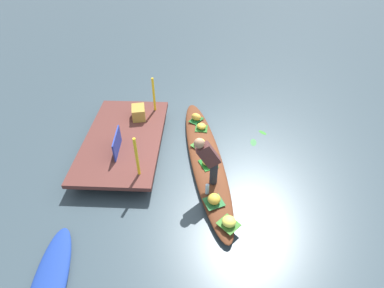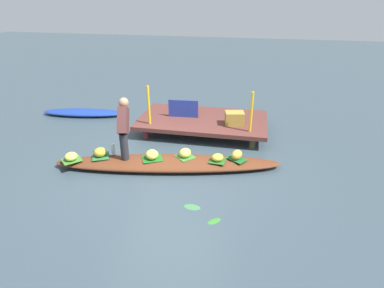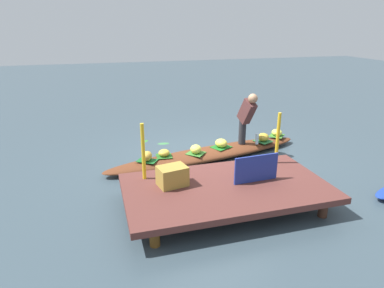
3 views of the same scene
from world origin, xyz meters
name	(u,v)px [view 3 (image 3 of 3)]	position (x,y,z in m)	size (l,w,h in m)	color
canal_water	(208,158)	(0.00, 0.00, 0.00)	(40.00, 40.00, 0.00)	#36464F
dock_platform	(226,188)	(0.38, 1.98, 0.30)	(3.20, 1.80, 0.36)	brown
vendor_boat	(208,154)	(0.00, 0.00, 0.10)	(4.59, 0.72, 0.20)	#5D2F1A
leaf_mat_0	(147,161)	(1.37, 0.27, 0.21)	(0.38, 0.25, 0.01)	#195D24
banana_bunch_0	(147,156)	(1.37, 0.27, 0.30)	(0.27, 0.19, 0.19)	gold
leaf_mat_1	(196,153)	(0.33, 0.15, 0.21)	(0.32, 0.34, 0.01)	#39772D
banana_bunch_1	(196,149)	(0.33, 0.15, 0.30)	(0.23, 0.26, 0.18)	#F4E754
leaf_mat_2	(277,136)	(-1.88, -0.43, 0.21)	(0.36, 0.32, 0.01)	#3D782B
banana_bunch_2	(277,132)	(-1.88, -0.43, 0.29)	(0.26, 0.24, 0.16)	#EEE753
leaf_mat_3	(263,141)	(-1.38, -0.17, 0.21)	(0.36, 0.33, 0.01)	#296E37
banana_bunch_3	(263,137)	(-1.38, -0.17, 0.30)	(0.25, 0.25, 0.19)	gold
leaf_mat_4	(221,147)	(-0.31, -0.06, 0.21)	(0.39, 0.33, 0.01)	#1B661F
banana_bunch_4	(221,143)	(-0.31, -0.06, 0.30)	(0.28, 0.25, 0.18)	#F9E54F
leaf_mat_5	(164,156)	(1.00, 0.12, 0.21)	(0.31, 0.31, 0.01)	#276020
banana_bunch_5	(164,153)	(1.00, 0.12, 0.28)	(0.22, 0.24, 0.14)	gold
vendor_person	(246,115)	(-0.87, -0.04, 0.88)	(0.27, 0.54, 1.19)	#28282D
water_bottle	(257,139)	(-1.16, -0.04, 0.32)	(0.07, 0.07, 0.24)	silver
market_banner	(256,169)	(-0.12, 1.98, 0.58)	(0.76, 0.03, 0.44)	navy
railing_post_west	(278,138)	(-0.82, 1.38, 0.82)	(0.06, 0.06, 0.94)	yellow
railing_post_east	(143,152)	(1.58, 1.38, 0.82)	(0.06, 0.06, 0.94)	yellow
produce_crate	(172,176)	(1.19, 1.74, 0.51)	(0.44, 0.32, 0.31)	#A48336
drifting_plant_0	(163,143)	(0.74, -1.20, 0.00)	(0.29, 0.15, 0.01)	#3C7A44
drifting_plant_1	(145,141)	(1.16, -1.49, 0.00)	(0.24, 0.11, 0.01)	#33802A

